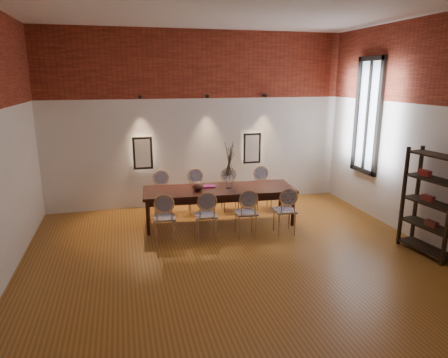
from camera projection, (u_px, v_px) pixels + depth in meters
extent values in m
cube|color=#965C21|center=(241.00, 267.00, 6.45)|extent=(7.00, 7.00, 0.02)
cube|color=silver|center=(198.00, 120.00, 9.28)|extent=(7.00, 0.10, 4.00)
cube|color=silver|center=(400.00, 229.00, 2.62)|extent=(7.00, 0.10, 4.00)
cube|color=silver|center=(441.00, 136.00, 6.80)|extent=(0.10, 7.00, 4.00)
cube|color=maroon|center=(197.00, 64.00, 8.90)|extent=(7.00, 0.02, 1.50)
cube|color=maroon|center=(415.00, 28.00, 2.37)|extent=(7.00, 0.02, 1.50)
cube|color=maroon|center=(448.00, 59.00, 6.48)|extent=(0.02, 7.00, 1.50)
cube|color=#FFEAC6|center=(143.00, 153.00, 9.05)|extent=(0.36, 0.06, 0.66)
cube|color=#FFEAC6|center=(252.00, 148.00, 9.67)|extent=(0.36, 0.06, 0.66)
cylinder|color=black|center=(140.00, 97.00, 8.71)|extent=(0.08, 0.10, 0.08)
cylinder|color=black|center=(207.00, 96.00, 9.07)|extent=(0.08, 0.10, 0.08)
cylinder|color=black|center=(265.00, 95.00, 9.41)|extent=(0.08, 0.10, 0.08)
cube|color=silver|center=(368.00, 116.00, 8.62)|extent=(0.02, 0.78, 2.38)
cube|color=black|center=(367.00, 116.00, 8.62)|extent=(0.08, 0.90, 2.50)
cube|color=black|center=(367.00, 116.00, 8.62)|extent=(0.06, 0.06, 2.40)
cube|color=black|center=(219.00, 206.00, 8.29)|extent=(3.14, 1.21, 0.75)
cylinder|color=silver|center=(229.00, 181.00, 8.19)|extent=(0.14, 0.14, 0.30)
ellipsoid|color=brown|center=(198.00, 186.00, 8.05)|extent=(0.24, 0.24, 0.18)
cube|color=#7C1361|center=(209.00, 186.00, 8.29)|extent=(0.27, 0.20, 0.03)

